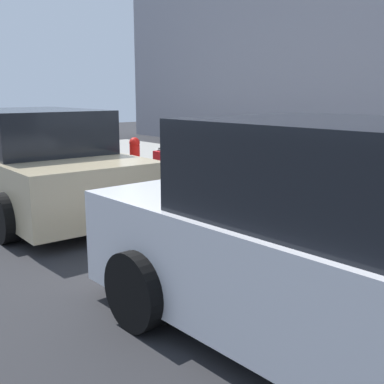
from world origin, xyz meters
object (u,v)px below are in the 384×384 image
at_px(suitcase_black_5, 225,181).
at_px(suitcase_red_1, 339,209).
at_px(suitcase_olive_3, 272,192).
at_px(suitcase_maroon_6, 203,177).
at_px(fire_hydrant, 135,158).
at_px(suitcase_navy_2, 308,195).
at_px(suitcase_teal_0, 376,217).
at_px(bollard_post, 116,158).
at_px(suitcase_teal_7, 181,175).
at_px(parked_car_white_0, 351,252).
at_px(suitcase_red_8, 164,169).
at_px(parked_car_beige_1, 35,164).
at_px(suitcase_silver_4, 250,187).

bearing_deg(suitcase_black_5, suitcase_red_1, 178.49).
height_order(suitcase_olive_3, suitcase_maroon_6, suitcase_olive_3).
bearing_deg(fire_hydrant, suitcase_navy_2, -179.27).
height_order(suitcase_teal_0, fire_hydrant, suitcase_teal_0).
distance_m(suitcase_navy_2, bollard_post, 4.63).
relative_size(suitcase_teal_7, parked_car_white_0, 0.18).
height_order(suitcase_olive_3, suitcase_red_8, suitcase_olive_3).
height_order(suitcase_red_8, parked_car_beige_1, parked_car_beige_1).
distance_m(suitcase_navy_2, suitcase_silver_4, 1.04).
bearing_deg(suitcase_silver_4, suitcase_teal_7, 0.17).
xyz_separation_m(fire_hydrant, parked_car_beige_1, (-0.67, 2.28, 0.17)).
height_order(suitcase_silver_4, parked_car_white_0, parked_car_white_0).
distance_m(suitcase_navy_2, suitcase_teal_7, 2.69).
bearing_deg(suitcase_red_1, suitcase_teal_0, -179.93).
bearing_deg(suitcase_teal_7, bollard_post, 4.94).
xyz_separation_m(suitcase_red_1, suitcase_navy_2, (0.53, -0.09, 0.09)).
xyz_separation_m(suitcase_red_8, fire_hydrant, (0.96, 0.00, 0.11)).
relative_size(suitcase_silver_4, fire_hydrant, 1.08).
xyz_separation_m(suitcase_black_5, suitcase_maroon_6, (0.57, -0.02, -0.00)).
relative_size(suitcase_navy_2, suitcase_silver_4, 1.12).
distance_m(suitcase_navy_2, parked_car_white_0, 3.16).
distance_m(suitcase_black_5, bollard_post, 3.05).
xyz_separation_m(parked_car_white_0, parked_car_beige_1, (5.59, 0.00, -0.03)).
bearing_deg(suitcase_silver_4, suitcase_black_5, 0.18).
height_order(suitcase_navy_2, fire_hydrant, suitcase_navy_2).
distance_m(suitcase_navy_2, suitcase_maroon_6, 2.15).
xyz_separation_m(suitcase_teal_0, suitcase_red_1, (0.50, 0.00, -0.00)).
bearing_deg(bollard_post, parked_car_beige_1, 118.18).
xyz_separation_m(suitcase_teal_0, suitcase_black_5, (2.61, -0.06, 0.04)).
xyz_separation_m(suitcase_red_1, suitcase_teal_7, (3.22, -0.05, -0.01)).
distance_m(suitcase_black_5, suitcase_teal_7, 1.11).
bearing_deg(fire_hydrant, suitcase_black_5, -179.55).
xyz_separation_m(suitcase_red_1, fire_hydrant, (4.69, -0.04, 0.16)).
relative_size(suitcase_teal_0, fire_hydrant, 1.04).
distance_m(suitcase_red_1, suitcase_silver_4, 1.57).
bearing_deg(suitcase_maroon_6, suitcase_red_1, 178.35).
xyz_separation_m(suitcase_navy_2, suitcase_black_5, (1.58, 0.03, -0.04)).
xyz_separation_m(suitcase_olive_3, parked_car_beige_1, (2.96, 2.21, 0.26)).
relative_size(suitcase_red_1, suitcase_red_8, 1.22).
relative_size(suitcase_red_1, suitcase_olive_3, 0.88).
height_order(suitcase_red_1, parked_car_beige_1, parked_car_beige_1).
bearing_deg(suitcase_olive_3, suitcase_maroon_6, -3.87).
height_order(suitcase_teal_0, parked_car_beige_1, parked_car_beige_1).
height_order(suitcase_red_1, suitcase_black_5, suitcase_black_5).
bearing_deg(suitcase_red_8, suitcase_maroon_6, -177.96).
height_order(suitcase_navy_2, suitcase_olive_3, suitcase_navy_2).
height_order(suitcase_olive_3, suitcase_silver_4, suitcase_olive_3).
xyz_separation_m(suitcase_silver_4, suitcase_black_5, (0.54, 0.00, 0.00)).
distance_m(suitcase_olive_3, suitcase_teal_7, 2.17).
bearing_deg(suitcase_black_5, fire_hydrant, 0.45).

